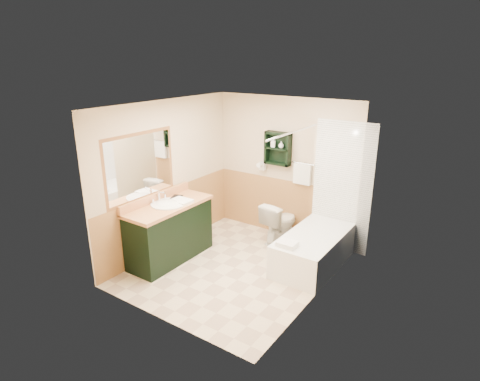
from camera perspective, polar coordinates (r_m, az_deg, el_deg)
name	(u,v)px	position (r m, az deg, el deg)	size (l,w,h in m)	color
floor	(235,268)	(6.11, -0.77, -10.94)	(3.00, 3.00, 0.00)	beige
back_wall	(286,168)	(6.86, 6.50, 3.18)	(2.60, 0.04, 2.40)	beige
left_wall	(166,177)	(6.43, -10.50, 1.92)	(0.04, 3.00, 2.40)	beige
right_wall	(322,212)	(5.02, 11.62, -3.01)	(0.04, 3.00, 2.40)	beige
ceiling	(234,104)	(5.34, -0.88, 12.22)	(2.60, 3.00, 0.04)	white
wainscot_left	(170,218)	(6.64, -9.93, -3.92)	(2.98, 2.98, 1.00)	tan
wainscot_back	(283,207)	(7.05, 6.16, -2.37)	(2.58, 2.58, 1.00)	tan
mirror_frame	(140,167)	(5.95, -14.02, 3.31)	(1.30, 1.30, 1.00)	brown
mirror_glass	(140,167)	(5.95, -13.98, 3.31)	(1.20, 1.20, 0.90)	white
tile_right	(341,205)	(5.74, 14.11, -1.98)	(1.50, 1.50, 2.10)	white
tile_back	(342,188)	(6.47, 14.29, 0.36)	(0.95, 0.95, 2.10)	white
tile_accent	(345,145)	(5.51, 14.71, 6.33)	(1.50, 1.50, 0.10)	#13442F
wall_shelf	(278,148)	(6.72, 5.39, 5.97)	(0.45, 0.15, 0.55)	black
hair_dryer	(263,166)	(6.97, 3.25, 3.53)	(0.10, 0.24, 0.18)	white
towel_bar	(303,163)	(6.61, 8.95, 3.82)	(0.40, 0.06, 0.40)	white
curtain_rod	(295,131)	(5.78, 7.84, 8.33)	(0.03, 0.03, 1.60)	silver
shower_curtain	(298,185)	(6.14, 8.23, 0.73)	(1.05, 1.05, 1.70)	beige
vanity	(170,232)	(6.27, -9.94, -5.81)	(0.59, 1.42, 0.90)	black
bathtub	(314,250)	(6.18, 10.43, -8.27)	(0.76, 1.50, 0.50)	white
toilet	(280,222)	(6.81, 5.68, -4.51)	(0.40, 0.71, 0.69)	white
counter_towel	(181,201)	(6.15, -8.37, -1.49)	(0.31, 0.24, 0.04)	white
vanity_book	(171,191)	(6.34, -9.73, -0.10)	(0.16, 0.02, 0.21)	black
tub_towel	(288,244)	(5.64, 6.77, -7.56)	(0.26, 0.22, 0.07)	white
soap_bottle_a	(273,145)	(6.75, 4.74, 6.48)	(0.07, 0.15, 0.07)	white
soap_bottle_b	(281,145)	(6.67, 5.88, 6.39)	(0.09, 0.11, 0.09)	white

